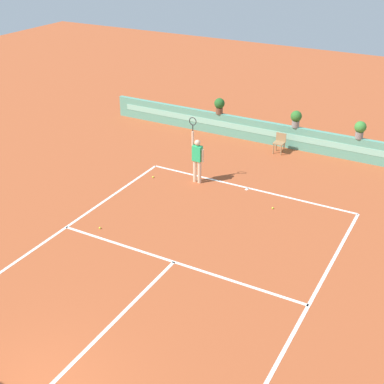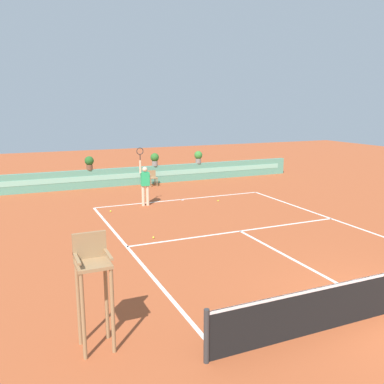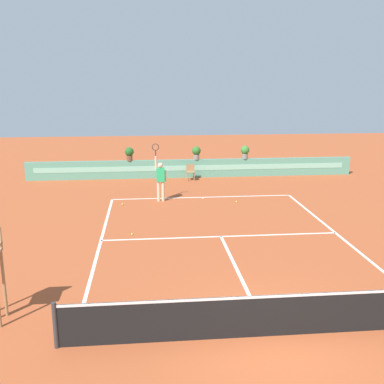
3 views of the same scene
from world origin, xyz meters
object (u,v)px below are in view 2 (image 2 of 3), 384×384
ball_kid_chair (153,177)px  potted_plant_left (89,162)px  tennis_ball_mid_court (218,201)px  potted_plant_right (198,156)px  umpire_chair (93,278)px  tennis_ball_near_baseline (153,237)px  tennis_ball_by_sideline (111,211)px  tennis_player (145,182)px  potted_plant_centre (155,159)px

ball_kid_chair → potted_plant_left: bearing=167.4°
tennis_ball_mid_court → potted_plant_left: (-4.84, 5.56, 1.38)m
ball_kid_chair → potted_plant_right: potted_plant_right is taller
ball_kid_chair → potted_plant_left: (-3.26, 0.73, 0.93)m
umpire_chair → potted_plant_left: (2.61, 15.13, 0.07)m
potted_plant_right → tennis_ball_mid_court: bearing=-105.4°
umpire_chair → tennis_ball_near_baseline: size_ratio=31.47×
tennis_ball_near_baseline → tennis_ball_mid_court: (4.48, 3.97, 0.00)m
tennis_ball_mid_court → potted_plant_left: potted_plant_left is taller
ball_kid_chair → tennis_ball_by_sideline: (-3.42, -4.75, -0.44)m
umpire_chair → potted_plant_right: bearing=59.3°
umpire_chair → potted_plant_right: (8.98, 15.13, 0.07)m
tennis_ball_by_sideline → potted_plant_left: size_ratio=0.09×
umpire_chair → tennis_ball_by_sideline: size_ratio=31.47×
potted_plant_left → potted_plant_right: (6.37, 0.00, 0.00)m
tennis_player → potted_plant_centre: size_ratio=3.57×
tennis_ball_mid_court → potted_plant_left: 7.50m
tennis_player → tennis_ball_by_sideline: 2.03m
tennis_player → tennis_ball_mid_court: size_ratio=38.01×
tennis_ball_near_baseline → potted_plant_right: bearing=57.8°
ball_kid_chair → tennis_ball_near_baseline: 9.28m
tennis_player → potted_plant_centre: bearing=66.8°
tennis_ball_mid_court → tennis_ball_by_sideline: (-5.00, 0.08, 0.00)m
tennis_ball_by_sideline → potted_plant_centre: 6.82m
potted_plant_right → ball_kid_chair: bearing=-166.8°
tennis_player → tennis_ball_near_baseline: (-1.16, -4.56, -1.02)m
potted_plant_right → umpire_chair: bearing=-120.7°
potted_plant_right → tennis_ball_by_sideline: bearing=-140.0°
umpire_chair → tennis_ball_by_sideline: bearing=75.7°
tennis_ball_near_baseline → potted_plant_right: 11.36m
umpire_chair → tennis_player: 10.96m
tennis_ball_by_sideline → tennis_player: bearing=16.8°
umpire_chair → tennis_ball_mid_court: bearing=52.1°
potted_plant_centre → umpire_chair: bearing=-112.5°
tennis_ball_by_sideline → potted_plant_left: potted_plant_left is taller
potted_plant_centre → tennis_ball_mid_court: bearing=-78.0°
umpire_chair → tennis_ball_mid_court: 12.19m
potted_plant_left → potted_plant_centre: size_ratio=1.00×
potted_plant_left → tennis_ball_mid_court: bearing=-49.0°
umpire_chair → ball_kid_chair: umpire_chair is taller
tennis_player → tennis_ball_mid_court: (3.32, -0.59, -1.02)m
potted_plant_centre → potted_plant_right: 2.72m
tennis_ball_mid_court → potted_plant_right: (1.53, 5.56, 1.38)m
ball_kid_chair → tennis_player: tennis_player is taller
tennis_ball_near_baseline → potted_plant_right: potted_plant_right is taller
umpire_chair → potted_plant_centre: size_ratio=2.96×
tennis_player → potted_plant_right: (4.85, 4.97, 0.36)m
tennis_ball_by_sideline → umpire_chair: bearing=-104.3°
potted_plant_left → potted_plant_right: bearing=0.0°
umpire_chair → tennis_ball_mid_court: (7.45, 9.56, -1.31)m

